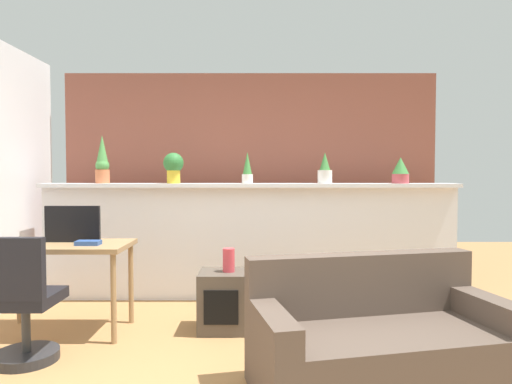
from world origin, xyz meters
name	(u,v)px	position (x,y,z in m)	size (l,w,h in m)	color
divider_wall	(252,243)	(0.00, 2.00, 0.59)	(4.33, 0.16, 1.19)	silver
plant_shelf	(252,185)	(0.00, 1.96, 1.21)	(4.33, 0.32, 0.04)	silver
brick_wall_behind	(253,180)	(0.00, 2.60, 1.25)	(4.33, 0.10, 2.50)	brown
potted_plant_0	(105,162)	(-1.55, 1.98, 1.45)	(0.15, 0.15, 0.51)	#C66B42
potted_plant_1	(176,166)	(-0.79, 1.93, 1.41)	(0.21, 0.21, 0.32)	gold
potted_plant_2	(250,169)	(-0.02, 1.92, 1.38)	(0.11, 0.11, 0.33)	silver
potted_plant_3	(327,170)	(0.78, 1.94, 1.36)	(0.15, 0.15, 0.32)	silver
potted_plant_4	(403,170)	(1.57, 1.93, 1.36)	(0.17, 0.17, 0.27)	#B7474C
desk	(65,253)	(-1.55, 0.95, 0.67)	(1.10, 0.60, 0.75)	#99754C
tv_monitor	(75,224)	(-1.49, 1.03, 0.90)	(0.46, 0.04, 0.31)	black
office_chair	(24,309)	(-1.57, 0.31, 0.39)	(0.44, 0.45, 0.91)	#262628
side_cube_shelf	(225,301)	(-0.22, 1.02, 0.25)	(0.40, 0.41, 0.50)	#4C4238
vase_on_shelf	(231,260)	(-0.17, 1.02, 0.60)	(0.10, 0.10, 0.20)	#CC3D47
book_on_desk	(91,243)	(-1.30, 0.87, 0.77)	(0.19, 0.11, 0.04)	#2D4C8C
couch	(381,344)	(0.82, -0.05, 0.28)	(1.69, 1.08, 0.80)	brown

